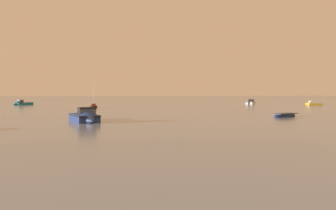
{
  "coord_description": "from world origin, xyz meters",
  "views": [
    {
      "loc": [
        -27.75,
        -16.59,
        2.73
      ],
      "look_at": [
        -11.85,
        33.97,
        0.75
      ],
      "focal_mm": 31.51,
      "sensor_mm": 36.0,
      "label": 1
    }
  ],
  "objects_px": {
    "rowboat_moored_1": "(285,115)",
    "motorboat_moored_5": "(312,104)",
    "motorboat_moored_1": "(21,104)",
    "motorboat_moored_2": "(251,103)",
    "sailboat_moored_1": "(94,107)",
    "motorboat_moored_0": "(86,119)"
  },
  "relations": [
    {
      "from": "rowboat_moored_1",
      "to": "motorboat_moored_5",
      "type": "bearing_deg",
      "value": 25.58
    },
    {
      "from": "motorboat_moored_1",
      "to": "motorboat_moored_2",
      "type": "distance_m",
      "value": 59.41
    },
    {
      "from": "rowboat_moored_1",
      "to": "sailboat_moored_1",
      "type": "height_order",
      "value": "sailboat_moored_1"
    },
    {
      "from": "motorboat_moored_0",
      "to": "motorboat_moored_5",
      "type": "distance_m",
      "value": 60.31
    },
    {
      "from": "motorboat_moored_5",
      "to": "sailboat_moored_1",
      "type": "distance_m",
      "value": 51.23
    },
    {
      "from": "motorboat_moored_1",
      "to": "sailboat_moored_1",
      "type": "bearing_deg",
      "value": 82.56
    },
    {
      "from": "motorboat_moored_2",
      "to": "sailboat_moored_1",
      "type": "relative_size",
      "value": 0.98
    },
    {
      "from": "rowboat_moored_1",
      "to": "sailboat_moored_1",
      "type": "distance_m",
      "value": 36.71
    },
    {
      "from": "motorboat_moored_0",
      "to": "motorboat_moored_2",
      "type": "height_order",
      "value": "motorboat_moored_0"
    },
    {
      "from": "motorboat_moored_0",
      "to": "rowboat_moored_1",
      "type": "distance_m",
      "value": 23.0
    },
    {
      "from": "motorboat_moored_2",
      "to": "motorboat_moored_5",
      "type": "distance_m",
      "value": 15.06
    },
    {
      "from": "motorboat_moored_1",
      "to": "rowboat_moored_1",
      "type": "relative_size",
      "value": 1.2
    },
    {
      "from": "motorboat_moored_0",
      "to": "sailboat_moored_1",
      "type": "bearing_deg",
      "value": 163.41
    },
    {
      "from": "motorboat_moored_5",
      "to": "motorboat_moored_0",
      "type": "bearing_deg",
      "value": 38.5
    },
    {
      "from": "motorboat_moored_0",
      "to": "sailboat_moored_1",
      "type": "height_order",
      "value": "sailboat_moored_1"
    },
    {
      "from": "motorboat_moored_2",
      "to": "rowboat_moored_1",
      "type": "xyz_separation_m",
      "value": [
        -21.52,
        -40.04,
        -0.13
      ]
    },
    {
      "from": "motorboat_moored_2",
      "to": "motorboat_moored_5",
      "type": "height_order",
      "value": "motorboat_moored_2"
    },
    {
      "from": "motorboat_moored_1",
      "to": "motorboat_moored_5",
      "type": "height_order",
      "value": "motorboat_moored_1"
    },
    {
      "from": "motorboat_moored_5",
      "to": "rowboat_moored_1",
      "type": "distance_m",
      "value": 41.52
    },
    {
      "from": "motorboat_moored_2",
      "to": "sailboat_moored_1",
      "type": "xyz_separation_m",
      "value": [
        -42.07,
        -9.63,
        -0.08
      ]
    },
    {
      "from": "motorboat_moored_1",
      "to": "rowboat_moored_1",
      "type": "distance_m",
      "value": 62.9
    },
    {
      "from": "motorboat_moored_0",
      "to": "motorboat_moored_1",
      "type": "relative_size",
      "value": 1.25
    }
  ]
}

